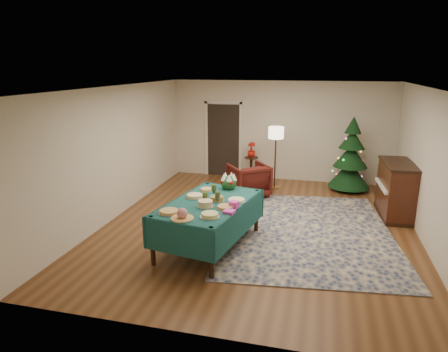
% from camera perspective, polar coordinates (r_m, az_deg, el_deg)
% --- Properties ---
extents(room_shell, '(7.00, 7.00, 7.00)m').
position_cam_1_polar(room_shell, '(7.66, 5.18, 2.32)').
color(room_shell, '#593319').
rests_on(room_shell, ground).
extents(doorway, '(1.08, 0.04, 2.16)m').
position_cam_1_polar(doorway, '(11.37, -0.09, 5.44)').
color(doorway, black).
rests_on(doorway, ground).
extents(rug, '(3.67, 4.55, 0.02)m').
position_cam_1_polar(rug, '(7.94, 11.52, -7.67)').
color(rug, '#14214C').
rests_on(rug, ground).
extents(buffet_table, '(1.62, 2.33, 0.83)m').
position_cam_1_polar(buffet_table, '(6.91, -2.15, -5.04)').
color(buffet_table, black).
rests_on(buffet_table, ground).
extents(platter_0, '(0.35, 0.35, 0.05)m').
position_cam_1_polar(platter_0, '(6.40, -7.86, -5.08)').
color(platter_0, silver).
rests_on(platter_0, buffet_table).
extents(platter_1, '(0.36, 0.36, 0.18)m').
position_cam_1_polar(platter_1, '(6.12, -6.00, -5.53)').
color(platter_1, silver).
rests_on(platter_1, buffet_table).
extents(platter_2, '(0.31, 0.31, 0.07)m').
position_cam_1_polar(platter_2, '(6.18, -2.04, -5.63)').
color(platter_2, silver).
rests_on(platter_2, buffet_table).
extents(platter_3, '(0.28, 0.28, 0.11)m').
position_cam_1_polar(platter_3, '(6.61, -2.68, -4.00)').
color(platter_3, silver).
rests_on(platter_3, buffet_table).
extents(platter_4, '(0.31, 0.31, 0.05)m').
position_cam_1_polar(platter_4, '(6.55, 0.22, -4.46)').
color(platter_4, silver).
rests_on(platter_4, buffet_table).
extents(platter_5, '(0.33, 0.33, 0.06)m').
position_cam_1_polar(platter_5, '(7.09, -4.21, -2.88)').
color(platter_5, silver).
rests_on(platter_5, buffet_table).
extents(platter_6, '(0.28, 0.28, 0.08)m').
position_cam_1_polar(platter_6, '(6.91, -1.06, -3.25)').
color(platter_6, silver).
rests_on(platter_6, buffet_table).
extents(platter_7, '(0.33, 0.33, 0.05)m').
position_cam_1_polar(platter_7, '(6.87, 1.80, -3.49)').
color(platter_7, silver).
rests_on(platter_7, buffet_table).
extents(platter_8, '(0.26, 0.26, 0.05)m').
position_cam_1_polar(platter_8, '(7.45, -2.52, -1.96)').
color(platter_8, silver).
rests_on(platter_8, buffet_table).
extents(goblet_0, '(0.09, 0.09, 0.19)m').
position_cam_1_polar(goblet_0, '(7.17, -1.46, -1.98)').
color(goblet_0, '#2D471E').
rests_on(goblet_0, buffet_table).
extents(goblet_1, '(0.09, 0.09, 0.19)m').
position_cam_1_polar(goblet_1, '(6.79, -0.92, -3.01)').
color(goblet_1, '#2D471E').
rests_on(goblet_1, buffet_table).
extents(goblet_2, '(0.09, 0.09, 0.19)m').
position_cam_1_polar(goblet_2, '(6.75, -2.71, -3.13)').
color(goblet_2, '#2D471E').
rests_on(goblet_2, buffet_table).
extents(napkin_stack, '(0.19, 0.19, 0.04)m').
position_cam_1_polar(napkin_stack, '(6.35, 0.75, -5.12)').
color(napkin_stack, '#D73BAF').
rests_on(napkin_stack, buffet_table).
extents(gift_box, '(0.16, 0.16, 0.11)m').
position_cam_1_polar(gift_box, '(6.57, 1.43, -4.10)').
color(gift_box, '#EF42BA').
rests_on(gift_box, buffet_table).
extents(centerpiece, '(0.30, 0.30, 0.34)m').
position_cam_1_polar(centerpiece, '(7.53, 0.68, -0.79)').
color(centerpiece, '#1E4C1E').
rests_on(centerpiece, buffet_table).
extents(armchair, '(1.16, 1.15, 0.88)m').
position_cam_1_polar(armchair, '(9.70, 3.54, -0.36)').
color(armchair, '#46130F').
rests_on(armchair, ground).
extents(floor_lamp, '(0.39, 0.39, 1.60)m').
position_cam_1_polar(floor_lamp, '(10.18, 7.44, 5.62)').
color(floor_lamp, '#A57F3F').
rests_on(floor_lamp, ground).
extents(side_table, '(0.38, 0.38, 0.67)m').
position_cam_1_polar(side_table, '(11.01, 3.88, 0.97)').
color(side_table, black).
rests_on(side_table, ground).
extents(potted_plant, '(0.23, 0.41, 0.23)m').
position_cam_1_polar(potted_plant, '(10.90, 3.93, 3.31)').
color(potted_plant, '#B1150C').
rests_on(potted_plant, side_table).
extents(christmas_tree, '(1.31, 1.31, 1.89)m').
position_cam_1_polar(christmas_tree, '(10.54, 17.65, 2.53)').
color(christmas_tree, black).
rests_on(christmas_tree, ground).
extents(piano, '(0.71, 1.37, 1.16)m').
position_cam_1_polar(piano, '(9.10, 23.36, -1.88)').
color(piano, black).
rests_on(piano, ground).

